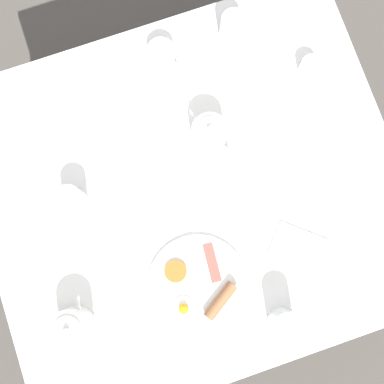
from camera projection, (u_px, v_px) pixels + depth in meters
name	position (u px, v px, depth m)	size (l,w,h in m)	color
ground_plane	(192.00, 213.00, 2.02)	(8.00, 8.00, 0.00)	#4C4742
table	(192.00, 195.00, 1.35)	(1.06, 1.21, 0.73)	white
breakfast_plate	(199.00, 287.00, 1.25)	(0.28, 0.28, 0.04)	white
teapot_near	(210.00, 135.00, 1.26)	(0.18, 0.10, 0.12)	white
teapot_far	(72.00, 327.00, 1.20)	(0.17, 0.11, 0.12)	white
teacup_with_saucer_left	(162.00, 56.00, 1.32)	(0.15, 0.15, 0.07)	white
water_glass_tall	(233.00, 28.00, 1.30)	(0.07, 0.07, 0.10)	white
water_glass_short	(284.00, 324.00, 1.19)	(0.07, 0.07, 0.11)	white
wine_glass_spare	(72.00, 200.00, 1.25)	(0.07, 0.07, 0.09)	white
creamer_jug	(310.00, 68.00, 1.31)	(0.08, 0.06, 0.05)	white
napkin_folded	(299.00, 249.00, 1.27)	(0.18, 0.19, 0.01)	white
fork_by_plate	(24.00, 144.00, 1.31)	(0.17, 0.07, 0.00)	silver
knife_by_plate	(95.00, 129.00, 1.32)	(0.14, 0.18, 0.00)	silver
spoon_for_tea	(332.00, 183.00, 1.30)	(0.14, 0.05, 0.00)	silver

